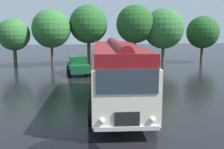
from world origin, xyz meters
name	(u,v)px	position (x,y,z in m)	size (l,w,h in m)	color
ground_plane	(130,109)	(0.00, 0.00, 0.00)	(120.00, 120.00, 0.00)	black
vintage_bus	(116,70)	(-0.55, 0.96, 1.89)	(3.53, 10.30, 3.49)	silver
car_near_left	(78,65)	(-2.33, 11.30, 0.85)	(2.19, 4.31, 1.66)	#144C28
car_mid_left	(105,65)	(0.12, 10.96, 0.85)	(2.33, 4.37, 1.66)	silver
tree_far_left	(13,35)	(-9.03, 17.01, 3.51)	(3.43, 3.43, 5.22)	#4C3823
tree_left_of_centre	(52,28)	(-4.97, 17.09, 4.16)	(4.22, 4.22, 6.25)	#4C3823
tree_centre	(89,24)	(-0.80, 17.67, 4.64)	(4.38, 4.38, 6.83)	#4C3823
tree_right_of_centre	(134,25)	(4.09, 16.26, 4.58)	(4.26, 4.26, 6.77)	#4C3823
tree_far_right	(165,28)	(7.66, 16.28, 4.18)	(4.61, 4.61, 6.46)	#4C3823
tree_extra_right	(202,33)	(12.88, 17.36, 3.68)	(3.91, 3.91, 5.67)	#4C3823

